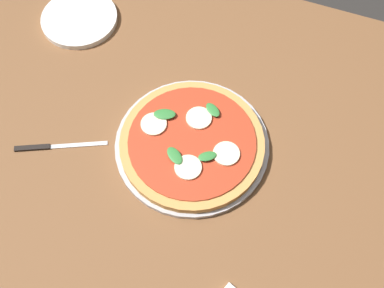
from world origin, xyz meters
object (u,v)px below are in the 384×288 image
(plate_white, at_px, (79,19))
(knife, at_px, (49,147))
(dining_table, at_px, (152,146))
(serving_tray, at_px, (192,145))
(pizza, at_px, (192,143))

(plate_white, relative_size, knife, 1.03)
(dining_table, xyz_separation_m, knife, (-0.17, -0.13, 0.12))
(serving_tray, height_order, knife, serving_tray)
(dining_table, relative_size, serving_tray, 3.65)
(knife, bearing_deg, serving_tray, 21.14)
(dining_table, height_order, serving_tray, serving_tray)
(plate_white, bearing_deg, knife, -73.27)
(dining_table, xyz_separation_m, serving_tray, (0.11, -0.02, 0.12))
(pizza, xyz_separation_m, plate_white, (-0.38, 0.23, -0.02))
(pizza, distance_m, knife, 0.30)
(serving_tray, relative_size, knife, 1.79)
(knife, bearing_deg, pizza, 20.29)
(serving_tray, height_order, pizza, pizza)
(pizza, bearing_deg, dining_table, 165.93)
(pizza, height_order, plate_white, pizza)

